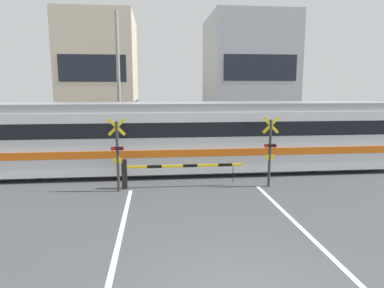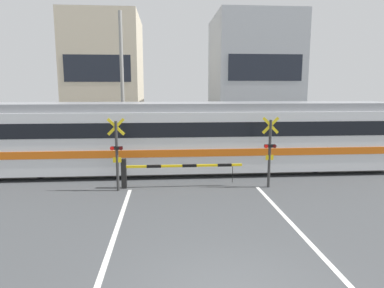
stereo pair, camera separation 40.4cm
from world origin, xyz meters
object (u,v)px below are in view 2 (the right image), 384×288
Objects in this scene: crossing_signal_left at (117,151)px; crossing_signal_right at (270,149)px; crossing_barrier_near at (158,169)px; commuter_train at (181,135)px; crossing_barrier_far at (210,145)px.

crossing_signal_left is 1.00× the size of crossing_signal_right.
crossing_signal_right is (4.46, -0.34, 0.82)m from crossing_barrier_near.
commuter_train is 4.47m from crossing_signal_right.
crossing_signal_right is (6.01, 0.00, 0.00)m from crossing_signal_left.
crossing_signal_left is (-2.63, -2.91, -0.19)m from commuter_train.
crossing_barrier_far is 6.43m from crossing_signal_right.
crossing_barrier_far is at bearing 54.24° from crossing_signal_left.
commuter_train is at bearing -119.17° from crossing_barrier_far.
crossing_barrier_near is at bearing 12.34° from crossing_signal_left.
crossing_barrier_far is (2.90, 5.85, 0.00)m from crossing_barrier_near.
crossing_signal_left is 6.01m from crossing_signal_right.
crossing_barrier_near is (-1.07, -2.57, -1.02)m from commuter_train.
crossing_signal_left is at bearing -132.07° from commuter_train.
commuter_train is 4.18× the size of crossing_barrier_far.
commuter_train reaches higher than crossing_barrier_near.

